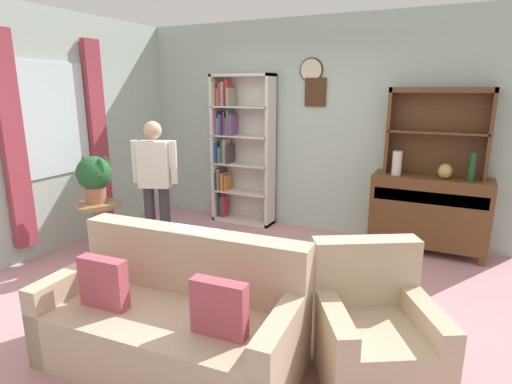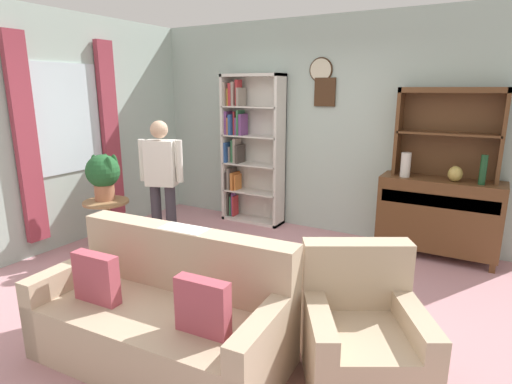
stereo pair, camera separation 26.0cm
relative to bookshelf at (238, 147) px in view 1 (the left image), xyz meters
name	(u,v)px [view 1 (the left image)]	position (x,y,z in m)	size (l,w,h in m)	color
ground_plane	(238,291)	(1.04, -1.94, -1.10)	(5.40, 4.60, 0.02)	#C68C93
wall_back	(312,127)	(1.04, 0.19, 0.31)	(5.00, 0.09, 2.80)	#ADC1B7
wall_left	(46,134)	(-1.48, -1.92, 0.31)	(0.16, 4.20, 2.80)	#ADC1B7
area_rug	(241,308)	(1.24, -2.24, -1.09)	(2.75, 1.91, 0.01)	brown
bookshelf	(238,147)	(0.00, 0.00, 0.00)	(0.90, 0.30, 2.10)	silver
sideboard	(429,211)	(2.59, -0.08, -0.58)	(1.30, 0.45, 0.92)	brown
sideboard_hutch	(439,120)	(2.59, 0.02, 0.47)	(1.10, 0.26, 1.00)	brown
vase_tall	(397,163)	(2.20, -0.17, -0.03)	(0.11, 0.11, 0.28)	beige
vase_round	(445,171)	(2.72, -0.15, -0.09)	(0.15, 0.15, 0.17)	tan
bottle_wine	(472,167)	(2.98, -0.17, -0.01)	(0.07, 0.07, 0.32)	#194223
couch_floral	(175,321)	(1.15, -3.07, -0.78)	(1.85, 0.96, 0.90)	#C6AD8E
armchair_floral	(373,334)	(2.44, -2.59, -0.80)	(1.04, 1.05, 0.88)	#C6AD8E
plant_stand	(99,224)	(-0.80, -1.89, -0.70)	(0.52, 0.52, 0.63)	#997047
potted_plant_large	(94,175)	(-0.85, -1.85, -0.14)	(0.39, 0.39, 0.54)	#AD6B4C
person_reading	(155,179)	(-0.22, -1.56, -0.19)	(0.52, 0.31, 1.56)	#38333D
coffee_table	(238,267)	(1.16, -2.16, -0.74)	(0.80, 0.50, 0.42)	brown
book_stack	(249,261)	(1.31, -2.24, -0.62)	(0.21, 0.14, 0.10)	#3F3833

